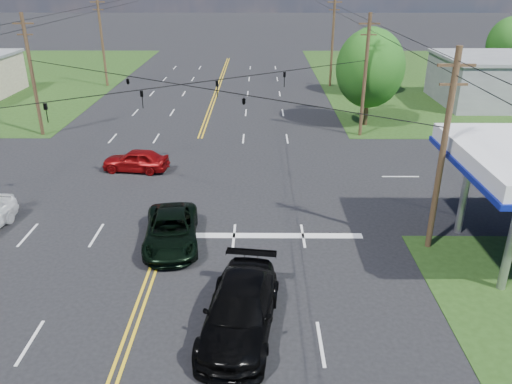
{
  "coord_description": "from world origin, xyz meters",
  "views": [
    {
      "loc": [
        4.76,
        -18.2,
        12.29
      ],
      "look_at": [
        4.6,
        6.0,
        1.55
      ],
      "focal_mm": 35.0,
      "sensor_mm": 36.0,
      "label": 1
    }
  ],
  "objects_px": {
    "tree_right_b": "(370,54)",
    "pickup_dkgreen": "(171,230)",
    "pole_ne": "(365,75)",
    "tree_far_r": "(510,44)",
    "suv_black": "(240,310)",
    "pole_right_far": "(333,40)",
    "tree_right_a": "(370,68)",
    "pole_left_far": "(102,40)",
    "retail_ne": "(511,81)",
    "pole_se": "(443,151)",
    "pole_nw": "(32,74)"
  },
  "relations": [
    {
      "from": "pole_left_far",
      "to": "tree_right_a",
      "type": "bearing_deg",
      "value": -30.65
    },
    {
      "from": "pole_left_far",
      "to": "pickup_dkgreen",
      "type": "relative_size",
      "value": 1.83
    },
    {
      "from": "pole_ne",
      "to": "pole_right_far",
      "type": "relative_size",
      "value": 0.95
    },
    {
      "from": "pole_left_far",
      "to": "tree_far_r",
      "type": "bearing_deg",
      "value": 2.44
    },
    {
      "from": "retail_ne",
      "to": "tree_right_b",
      "type": "height_order",
      "value": "tree_right_b"
    },
    {
      "from": "tree_right_a",
      "to": "tree_far_r",
      "type": "bearing_deg",
      "value": 41.99
    },
    {
      "from": "retail_ne",
      "to": "pickup_dkgreen",
      "type": "distance_m",
      "value": 41.29
    },
    {
      "from": "pole_se",
      "to": "tree_far_r",
      "type": "relative_size",
      "value": 1.25
    },
    {
      "from": "pole_ne",
      "to": "tree_far_r",
      "type": "bearing_deg",
      "value": 45.0
    },
    {
      "from": "pole_nw",
      "to": "tree_far_r",
      "type": "xyz_separation_m",
      "value": [
        47.0,
        21.0,
        -0.37
      ]
    },
    {
      "from": "pole_left_far",
      "to": "pickup_dkgreen",
      "type": "bearing_deg",
      "value": -69.88
    },
    {
      "from": "pole_ne",
      "to": "suv_black",
      "type": "bearing_deg",
      "value": -110.22
    },
    {
      "from": "pole_right_far",
      "to": "tree_far_r",
      "type": "relative_size",
      "value": 1.31
    },
    {
      "from": "pole_se",
      "to": "suv_black",
      "type": "bearing_deg",
      "value": -145.1
    },
    {
      "from": "pole_se",
      "to": "tree_right_b",
      "type": "bearing_deg",
      "value": 83.95
    },
    {
      "from": "pole_nw",
      "to": "tree_right_b",
      "type": "xyz_separation_m",
      "value": [
        29.5,
        15.0,
        -0.7
      ]
    },
    {
      "from": "pole_left_far",
      "to": "suv_black",
      "type": "height_order",
      "value": "pole_left_far"
    },
    {
      "from": "pole_right_far",
      "to": "tree_right_a",
      "type": "relative_size",
      "value": 1.22
    },
    {
      "from": "pole_nw",
      "to": "pole_right_far",
      "type": "distance_m",
      "value": 32.2
    },
    {
      "from": "pickup_dkgreen",
      "to": "suv_black",
      "type": "height_order",
      "value": "suv_black"
    },
    {
      "from": "pole_se",
      "to": "pole_right_far",
      "type": "height_order",
      "value": "pole_right_far"
    },
    {
      "from": "pole_ne",
      "to": "retail_ne",
      "type": "bearing_deg",
      "value": 32.91
    },
    {
      "from": "retail_ne",
      "to": "pole_nw",
      "type": "distance_m",
      "value": 44.47
    },
    {
      "from": "pole_nw",
      "to": "suv_black",
      "type": "distance_m",
      "value": 29.91
    },
    {
      "from": "retail_ne",
      "to": "tree_right_b",
      "type": "distance_m",
      "value": 14.22
    },
    {
      "from": "pole_left_far",
      "to": "tree_far_r",
      "type": "relative_size",
      "value": 1.31
    },
    {
      "from": "suv_black",
      "to": "tree_right_a",
      "type": "bearing_deg",
      "value": 77.46
    },
    {
      "from": "pole_se",
      "to": "pole_ne",
      "type": "height_order",
      "value": "same"
    },
    {
      "from": "pole_nw",
      "to": "pole_ne",
      "type": "xyz_separation_m",
      "value": [
        26.0,
        0.0,
        0.0
      ]
    },
    {
      "from": "pole_ne",
      "to": "tree_right_a",
      "type": "bearing_deg",
      "value": 71.57
    },
    {
      "from": "retail_ne",
      "to": "suv_black",
      "type": "height_order",
      "value": "retail_ne"
    },
    {
      "from": "pole_ne",
      "to": "tree_right_b",
      "type": "xyz_separation_m",
      "value": [
        3.5,
        15.0,
        -0.7
      ]
    },
    {
      "from": "retail_ne",
      "to": "pole_se",
      "type": "xyz_separation_m",
      "value": [
        -17.0,
        -29.0,
        2.72
      ]
    },
    {
      "from": "retail_ne",
      "to": "tree_far_r",
      "type": "bearing_deg",
      "value": 68.2
    },
    {
      "from": "tree_right_b",
      "to": "pole_left_far",
      "type": "bearing_deg",
      "value": 172.28
    },
    {
      "from": "tree_right_b",
      "to": "pickup_dkgreen",
      "type": "bearing_deg",
      "value": -115.97
    },
    {
      "from": "pole_right_far",
      "to": "pickup_dkgreen",
      "type": "distance_m",
      "value": 39.16
    },
    {
      "from": "tree_right_a",
      "to": "tree_far_r",
      "type": "distance_m",
      "value": 26.91
    },
    {
      "from": "pole_left_far",
      "to": "tree_right_b",
      "type": "xyz_separation_m",
      "value": [
        29.5,
        -4.0,
        -0.95
      ]
    },
    {
      "from": "retail_ne",
      "to": "tree_far_r",
      "type": "height_order",
      "value": "tree_far_r"
    },
    {
      "from": "pole_nw",
      "to": "suv_black",
      "type": "relative_size",
      "value": 1.55
    },
    {
      "from": "retail_ne",
      "to": "pickup_dkgreen",
      "type": "relative_size",
      "value": 2.56
    },
    {
      "from": "pole_se",
      "to": "suv_black",
      "type": "relative_size",
      "value": 1.55
    },
    {
      "from": "retail_ne",
      "to": "pole_right_far",
      "type": "height_order",
      "value": "pole_right_far"
    },
    {
      "from": "tree_right_a",
      "to": "tree_right_b",
      "type": "bearing_deg",
      "value": 78.23
    },
    {
      "from": "tree_right_a",
      "to": "retail_ne",
      "type": "bearing_deg",
      "value": 26.57
    },
    {
      "from": "pole_nw",
      "to": "tree_right_a",
      "type": "xyz_separation_m",
      "value": [
        27.0,
        3.0,
        -0.05
      ]
    },
    {
      "from": "tree_right_b",
      "to": "suv_black",
      "type": "distance_m",
      "value": 41.28
    },
    {
      "from": "pole_ne",
      "to": "tree_far_r",
      "type": "relative_size",
      "value": 1.25
    },
    {
      "from": "pole_right_far",
      "to": "pole_se",
      "type": "bearing_deg",
      "value": -90.0
    }
  ]
}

